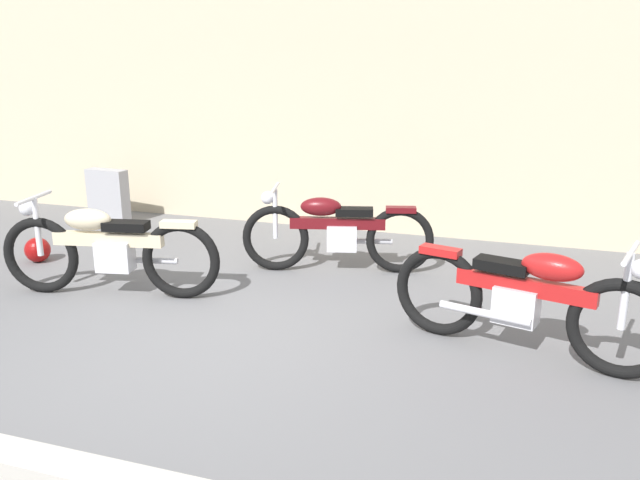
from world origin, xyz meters
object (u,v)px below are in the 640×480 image
Objects in this scene: stone_marker at (108,196)px; motorcycle_cream at (108,249)px; helmet at (38,250)px; motorcycle_maroon at (336,232)px; motorcycle_red at (526,299)px.

motorcycle_cream is at bearing -54.19° from stone_marker.
motorcycle_maroon reaches higher than helmet.
stone_marker is at bearing 100.19° from helmet.
stone_marker is 2.66× the size of helmet.
helmet is at bearing -1.99° from motorcycle_maroon.
helmet is (0.33, -1.84, -0.24)m from stone_marker.
motorcycle_cream is 3.96m from motorcycle_red.
motorcycle_red is (5.44, -0.78, 0.33)m from helmet.
motorcycle_maroon is (3.73, -1.08, 0.07)m from stone_marker.
motorcycle_maroon is at bearing 157.73° from motorcycle_red.
stone_marker is at bearing -30.73° from motorcycle_maroon.
motorcycle_red is (3.96, -0.12, -0.01)m from motorcycle_cream.
motorcycle_red is at bearing 166.45° from motorcycle_cream.
motorcycle_red is (5.77, -2.62, 0.09)m from stone_marker.
motorcycle_cream is 1.07× the size of motorcycle_maroon.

